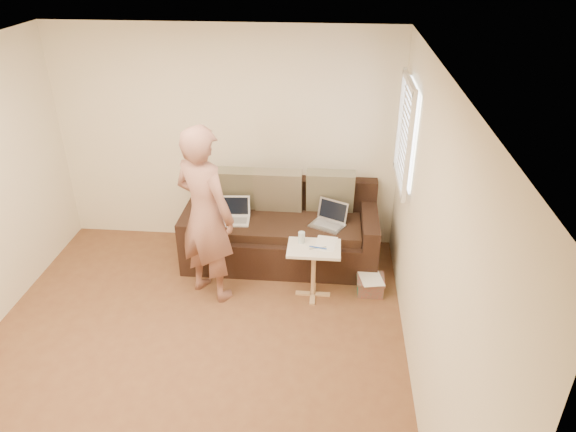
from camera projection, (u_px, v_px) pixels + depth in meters
The scene contains 17 objects.
floor at pixel (187, 361), 4.81m from camera, with size 4.50×4.50×0.00m, color brown.
ceiling at pixel (152, 73), 3.57m from camera, with size 4.50×4.50×0.00m, color white.
wall_back at pixel (226, 139), 6.16m from camera, with size 4.00×4.00×0.00m, color beige.
wall_right at pixel (428, 250), 4.03m from camera, with size 4.50×4.50×0.00m, color beige.
window_blinds at pixel (406, 133), 5.16m from camera, with size 0.12×0.88×1.08m, color white, non-canonical shape.
sofa at pixel (281, 227), 6.11m from camera, with size 2.20×0.95×0.85m, color black, non-canonical shape.
pillow_left at pixel (231, 188), 6.17m from camera, with size 0.55×0.14×0.55m, color #625B48, non-canonical shape.
pillow_mid at pixel (278, 191), 6.11m from camera, with size 0.55×0.14×0.55m, color brown, non-canonical shape.
pillow_right at pixel (330, 191), 6.10m from camera, with size 0.55×0.14×0.55m, color #625B48, non-canonical shape.
laptop_silver at pixel (327, 226), 5.93m from camera, with size 0.36×0.26×0.24m, color #B7BABC, non-canonical shape.
laptop_white at pixel (234, 222), 6.02m from camera, with size 0.36×0.26×0.26m, color white, non-canonical shape.
person at pixel (205, 215), 5.28m from camera, with size 0.69×0.47×1.89m, color brown.
side_table at pixel (313, 271), 5.54m from camera, with size 0.54×0.38×0.60m, color silver, non-canonical shape.
drinking_glass at pixel (302, 237), 5.45m from camera, with size 0.07×0.07×0.12m, color silver, non-canonical shape.
scissors at pixel (318, 248), 5.37m from camera, with size 0.18×0.10×0.02m, color silver, non-canonical shape.
paper_on_table at pixel (326, 243), 5.45m from camera, with size 0.21×0.30×0.00m, color white, non-canonical shape.
striped_box at pixel (370, 285), 5.68m from camera, with size 0.29×0.29×0.18m, color red, non-canonical shape.
Camera 1 is at (1.23, -3.50, 3.46)m, focal length 33.01 mm.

